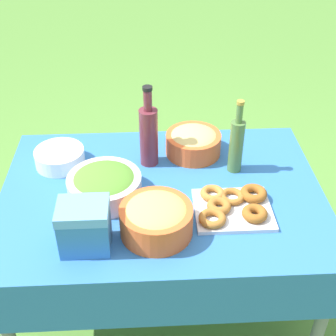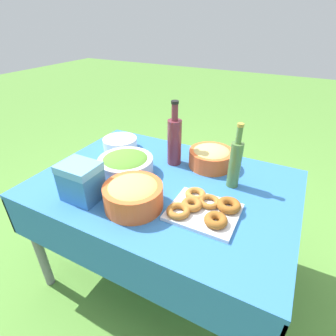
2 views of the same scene
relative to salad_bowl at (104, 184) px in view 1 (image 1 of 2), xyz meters
name	(u,v)px [view 1 (image 1 of 2)]	position (x,y,z in m)	size (l,w,h in m)	color
ground_plane	(163,300)	(0.23, 0.01, -0.75)	(14.00, 14.00, 0.00)	#568C38
picnic_table	(162,208)	(0.23, 0.01, -0.15)	(1.31, 0.93, 0.69)	#2D6BB2
salad_bowl	(104,184)	(0.00, 0.00, 0.00)	(0.29, 0.29, 0.11)	silver
pasta_bowl	(193,142)	(0.38, 0.29, 0.00)	(0.25, 0.25, 0.12)	#E05B28
donut_platter	(233,206)	(0.49, -0.12, -0.03)	(0.32, 0.28, 0.05)	silver
plate_stack	(60,157)	(-0.21, 0.23, -0.02)	(0.21, 0.21, 0.07)	white
olive_oil_bottle	(236,144)	(0.54, 0.15, 0.07)	(0.06, 0.06, 0.33)	#4C7238
wine_bottle	(149,134)	(0.18, 0.22, 0.09)	(0.08, 0.08, 0.37)	maroon
fruit_bowl	(156,218)	(0.20, -0.22, 0.01)	(0.26, 0.26, 0.13)	#E05B28
cooler_box	(85,226)	(-0.05, -0.28, 0.03)	(0.17, 0.14, 0.18)	#3372B7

